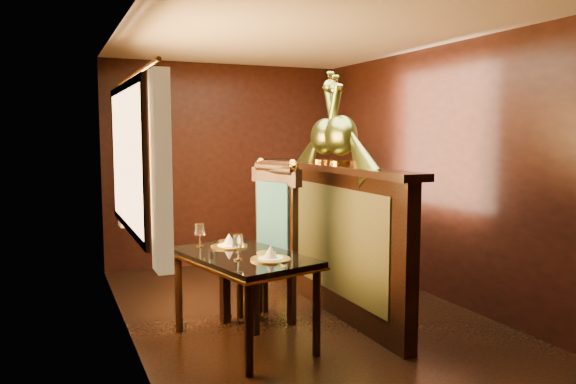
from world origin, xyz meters
name	(u,v)px	position (x,y,z in m)	size (l,w,h in m)	color
ground	(312,322)	(0.00, 0.00, 0.00)	(5.00, 5.00, 0.00)	black
room_shell	(303,141)	(-0.09, 0.02, 1.58)	(3.04, 5.04, 2.52)	black
partition	(329,234)	(0.32, 0.30, 0.71)	(0.26, 2.70, 1.36)	black
dining_table	(243,263)	(-0.70, -0.22, 0.64)	(1.00, 1.35, 0.91)	black
chair_left	(271,239)	(-0.30, 0.20, 0.73)	(0.62, 0.64, 1.40)	black
chair_right	(269,237)	(-0.31, 0.22, 0.74)	(0.66, 0.68, 1.43)	black
peacock_left	(341,118)	(0.33, 0.10, 1.78)	(0.27, 0.71, 0.85)	#194D2D
peacock_right	(325,121)	(0.33, 0.40, 1.76)	(0.25, 0.68, 0.80)	#194D2D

